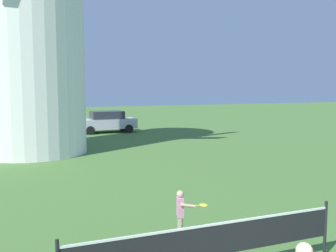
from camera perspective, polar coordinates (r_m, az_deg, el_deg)
tennis_net at (r=7.01m, az=6.32°, el=-16.54°), size 5.19×0.06×1.10m
player_far at (r=8.73m, az=2.02°, el=-12.45°), size 0.66×0.56×1.07m
parked_car_blue at (r=27.78m, az=-19.91°, el=0.28°), size 4.15×2.17×1.56m
parked_car_silver at (r=28.37m, az=-9.02°, el=0.67°), size 4.16×1.96×1.56m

